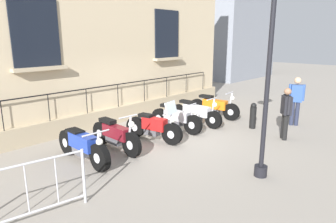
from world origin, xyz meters
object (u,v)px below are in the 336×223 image
object	(u,v)px
motorcycle_orange	(214,107)
pedestrian_standing	(296,99)
bollard	(253,116)
motorcycle_maroon	(116,135)
lamppost	(274,5)
motorcycle_white	(195,113)
crowd_barrier	(11,195)
motorcycle_blue	(83,146)
motorcycle_red	(154,127)
pedestrian_walking	(286,111)
motorcycle_silver	(176,119)

from	to	relation	value
motorcycle_orange	pedestrian_standing	distance (m)	2.87
bollard	motorcycle_maroon	bearing A→B (deg)	-112.01
lamppost	motorcycle_white	bearing A→B (deg)	147.15
motorcycle_maroon	motorcycle_orange	bearing A→B (deg)	89.75
crowd_barrier	motorcycle_white	bearing A→B (deg)	102.05
motorcycle_maroon	lamppost	size ratio (longest dim) A/B	0.42
motorcycle_blue	crowd_barrier	bearing A→B (deg)	-56.74
motorcycle_white	pedestrian_standing	xyz separation A→B (m)	(2.60, 2.21, 0.54)
motorcycle_red	lamppost	xyz separation A→B (m)	(3.37, -0.07, 3.15)
motorcycle_red	motorcycle_orange	size ratio (longest dim) A/B	0.93
crowd_barrier	pedestrian_standing	xyz separation A→B (m)	(1.17, 8.89, 0.38)
motorcycle_red	pedestrian_walking	xyz separation A→B (m)	(2.76, 2.73, 0.45)
motorcycle_red	bollard	distance (m)	3.49
motorcycle_orange	pedestrian_walking	world-z (taller)	pedestrian_walking
motorcycle_red	pedestrian_walking	bearing A→B (deg)	44.64
motorcycle_maroon	motorcycle_white	world-z (taller)	motorcycle_maroon
motorcycle_blue	motorcycle_orange	size ratio (longest dim) A/B	1.03
lamppost	pedestrian_walking	size ratio (longest dim) A/B	3.08
motorcycle_blue	lamppost	distance (m)	5.24
motorcycle_maroon	pedestrian_standing	xyz separation A→B (m)	(2.66, 5.66, 0.52)
motorcycle_white	pedestrian_standing	bearing A→B (deg)	40.45
bollard	motorcycle_red	bearing A→B (deg)	-116.27
motorcycle_white	crowd_barrier	world-z (taller)	crowd_barrier
motorcycle_white	bollard	bearing A→B (deg)	28.31
lamppost	motorcycle_red	bearing A→B (deg)	178.77
motorcycle_orange	crowd_barrier	world-z (taller)	crowd_barrier
motorcycle_maroon	crowd_barrier	size ratio (longest dim) A/B	0.84
bollard	lamppost	bearing A→B (deg)	-60.23
motorcycle_silver	motorcycle_white	world-z (taller)	motorcycle_white
lamppost	pedestrian_standing	distance (m)	5.29
motorcycle_silver	motorcycle_orange	xyz separation A→B (m)	(-0.01, 2.21, 0.02)
motorcycle_blue	motorcycle_silver	world-z (taller)	motorcycle_silver
bollard	pedestrian_standing	bearing A→B (deg)	55.43
motorcycle_blue	crowd_barrier	xyz separation A→B (m)	(1.45, -2.21, 0.15)
pedestrian_walking	motorcycle_red	bearing A→B (deg)	-135.36
motorcycle_red	crowd_barrier	size ratio (longest dim) A/B	0.79
bollard	motorcycle_white	bearing A→B (deg)	-151.69
pedestrian_walking	lamppost	bearing A→B (deg)	-77.72
motorcycle_maroon	bollard	world-z (taller)	motorcycle_maroon
motorcycle_blue	pedestrian_standing	size ratio (longest dim) A/B	1.28
motorcycle_silver	motorcycle_red	bearing A→B (deg)	-81.05
motorcycle_orange	lamppost	size ratio (longest dim) A/B	0.43
motorcycle_maroon	motorcycle_orange	world-z (taller)	motorcycle_maroon
crowd_barrier	pedestrian_walking	world-z (taller)	pedestrian_walking
motorcycle_blue	pedestrian_standing	distance (m)	7.20
motorcycle_maroon	pedestrian_walking	xyz separation A→B (m)	(2.99, 3.97, 0.44)
bollard	pedestrian_standing	distance (m)	1.65
pedestrian_standing	bollard	bearing A→B (deg)	-124.57
motorcycle_white	pedestrian_walking	distance (m)	3.01
motorcycle_silver	pedestrian_standing	xyz separation A→B (m)	(2.63, 3.22, 0.54)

